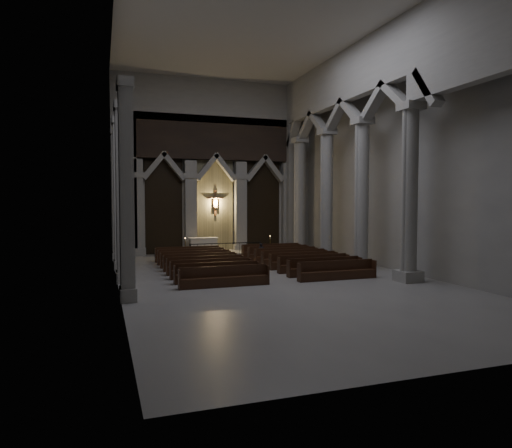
# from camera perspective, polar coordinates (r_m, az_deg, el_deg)

# --- Properties ---
(room) EXTENTS (24.00, 24.10, 12.00)m
(room) POSITION_cam_1_polar(r_m,az_deg,el_deg) (21.48, 2.43, 13.50)
(room) COLOR gray
(room) RESTS_ON ground
(sanctuary_wall) EXTENTS (14.00, 0.77, 12.00)m
(sanctuary_wall) POSITION_cam_1_polar(r_m,az_deg,el_deg) (32.28, -5.05, 8.20)
(sanctuary_wall) COLOR #98968E
(sanctuary_wall) RESTS_ON ground
(right_arcade) EXTENTS (1.00, 24.00, 12.00)m
(right_arcade) POSITION_cam_1_polar(r_m,az_deg,el_deg) (25.12, 13.36, 12.41)
(right_arcade) COLOR #98968E
(right_arcade) RESTS_ON ground
(left_pilasters) EXTENTS (0.60, 13.00, 8.03)m
(left_pilasters) POSITION_cam_1_polar(r_m,az_deg,el_deg) (23.21, -16.62, 3.43)
(left_pilasters) COLOR #98968E
(left_pilasters) RESTS_ON ground
(sanctuary_step) EXTENTS (8.50, 2.60, 0.15)m
(sanctuary_step) POSITION_cam_1_polar(r_m,az_deg,el_deg) (31.45, -4.59, -3.60)
(sanctuary_step) COLOR #98968E
(sanctuary_step) RESTS_ON ground
(altar) EXTENTS (1.97, 0.79, 1.00)m
(altar) POSITION_cam_1_polar(r_m,az_deg,el_deg) (31.11, -6.62, -2.62)
(altar) COLOR beige
(altar) RESTS_ON sanctuary_step
(altar_rail) EXTENTS (4.77, 0.09, 0.94)m
(altar_rail) POSITION_cam_1_polar(r_m,az_deg,el_deg) (29.70, -3.77, -2.93)
(altar_rail) COLOR black
(altar_rail) RESTS_ON ground
(candle_stand_left) EXTENTS (0.21, 0.21, 1.25)m
(candle_stand_left) POSITION_cam_1_polar(r_m,az_deg,el_deg) (29.85, -8.81, -3.47)
(candle_stand_left) COLOR olive
(candle_stand_left) RESTS_ON ground
(candle_stand_right) EXTENTS (0.22, 0.22, 1.28)m
(candle_stand_right) POSITION_cam_1_polar(r_m,az_deg,el_deg) (31.24, 1.78, -3.13)
(candle_stand_right) COLOR olive
(candle_stand_right) RESTS_ON ground
(pews) EXTENTS (9.33, 9.09, 0.88)m
(pews) POSITION_cam_1_polar(r_m,az_deg,el_deg) (24.48, -0.42, -4.99)
(pews) COLOR black
(pews) RESTS_ON ground
(worshipper) EXTENTS (0.42, 0.30, 1.10)m
(worshipper) POSITION_cam_1_polar(r_m,az_deg,el_deg) (27.66, 0.68, -3.51)
(worshipper) COLOR black
(worshipper) RESTS_ON ground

